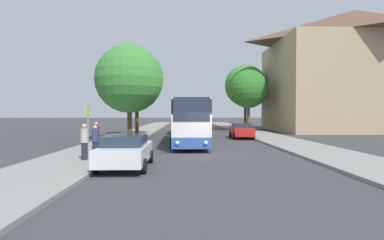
# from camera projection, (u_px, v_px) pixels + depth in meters

# --- Properties ---
(ground_plane) EXTENTS (300.00, 300.00, 0.00)m
(ground_plane) POSITION_uv_depth(u_px,v_px,m) (207.00, 154.00, 17.88)
(ground_plane) COLOR #38383A
(ground_plane) RESTS_ON ground
(sidewalk_left) EXTENTS (4.00, 120.00, 0.15)m
(sidewalk_left) POSITION_uv_depth(u_px,v_px,m) (90.00, 153.00, 17.70)
(sidewalk_left) COLOR gray
(sidewalk_left) RESTS_ON ground_plane
(sidewalk_right) EXTENTS (4.00, 120.00, 0.15)m
(sidewalk_right) POSITION_uv_depth(u_px,v_px,m) (323.00, 153.00, 18.05)
(sidewalk_right) COLOR gray
(sidewalk_right) RESTS_ON ground_plane
(building_right_background) EXTENTS (21.86, 15.03, 16.73)m
(building_right_background) POSITION_uv_depth(u_px,v_px,m) (354.00, 71.00, 41.39)
(building_right_background) COLOR tan
(building_right_background) RESTS_ON ground_plane
(bus_front) EXTENTS (2.89, 11.92, 3.45)m
(bus_front) POSITION_uv_depth(u_px,v_px,m) (189.00, 121.00, 23.86)
(bus_front) COLOR #2D519E
(bus_front) RESTS_ON ground_plane
(bus_middle) EXTENTS (3.12, 12.03, 3.40)m
(bus_middle) POSITION_uv_depth(u_px,v_px,m) (187.00, 118.00, 38.32)
(bus_middle) COLOR #2D2D2D
(bus_middle) RESTS_ON ground_plane
(parked_car_left_curb) EXTENTS (2.15, 4.30, 1.49)m
(parked_car_left_curb) POSITION_uv_depth(u_px,v_px,m) (126.00, 151.00, 13.31)
(parked_car_left_curb) COLOR silver
(parked_car_left_curb) RESTS_ON ground_plane
(parked_car_right_near) EXTENTS (2.09, 4.09, 1.51)m
(parked_car_right_near) POSITION_uv_depth(u_px,v_px,m) (241.00, 130.00, 29.03)
(parked_car_right_near) COLOR red
(parked_car_right_near) RESTS_ON ground_plane
(bus_stop_sign) EXTENTS (0.08, 0.45, 2.74)m
(bus_stop_sign) POSITION_uv_depth(u_px,v_px,m) (88.00, 124.00, 16.37)
(bus_stop_sign) COLOR gray
(bus_stop_sign) RESTS_ON sidewalk_left
(pedestrian_waiting_near) EXTENTS (0.36, 0.36, 1.78)m
(pedestrian_waiting_near) POSITION_uv_depth(u_px,v_px,m) (84.00, 142.00, 14.73)
(pedestrian_waiting_near) COLOR #23232D
(pedestrian_waiting_near) RESTS_ON sidewalk_left
(pedestrian_waiting_far) EXTENTS (0.36, 0.36, 1.66)m
(pedestrian_waiting_far) POSITION_uv_depth(u_px,v_px,m) (95.00, 141.00, 15.80)
(pedestrian_waiting_far) COLOR #23232D
(pedestrian_waiting_far) RESTS_ON sidewalk_left
(pedestrian_walking_back) EXTENTS (0.36, 0.36, 1.72)m
(pedestrian_walking_back) POSITION_uv_depth(u_px,v_px,m) (96.00, 135.00, 19.70)
(pedestrian_walking_back) COLOR #23232D
(pedestrian_walking_back) RESTS_ON sidewalk_left
(tree_left_near) EXTENTS (5.10, 5.10, 7.99)m
(tree_left_near) POSITION_uv_depth(u_px,v_px,m) (137.00, 85.00, 32.77)
(tree_left_near) COLOR #513D23
(tree_left_near) RESTS_ON sidewalk_left
(tree_left_far) EXTENTS (6.00, 6.00, 8.33)m
(tree_left_far) POSITION_uv_depth(u_px,v_px,m) (129.00, 79.00, 26.44)
(tree_left_far) COLOR #47331E
(tree_left_far) RESTS_ON sidewalk_left
(tree_right_near) EXTENTS (5.27, 5.27, 8.30)m
(tree_right_near) POSITION_uv_depth(u_px,v_px,m) (248.00, 89.00, 41.05)
(tree_right_near) COLOR brown
(tree_right_near) RESTS_ON sidewalk_right
(tree_right_mid) EXTENTS (6.40, 6.40, 9.84)m
(tree_right_mid) POSITION_uv_depth(u_px,v_px,m) (245.00, 86.00, 46.65)
(tree_right_mid) COLOR brown
(tree_right_mid) RESTS_ON sidewalk_right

